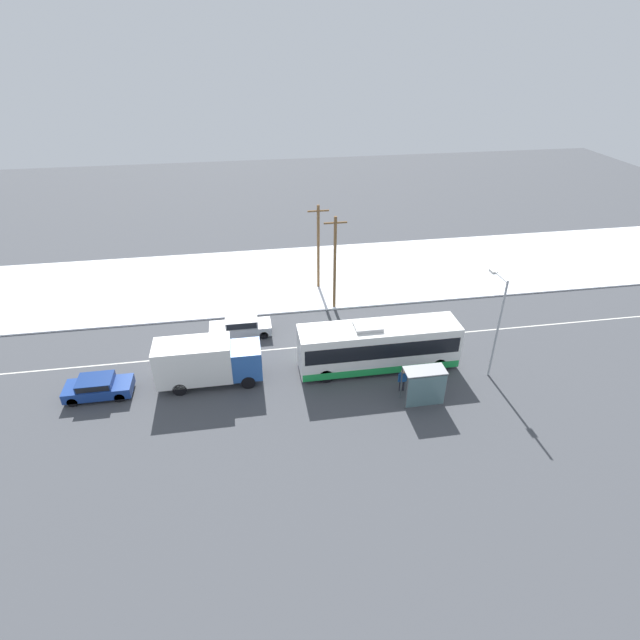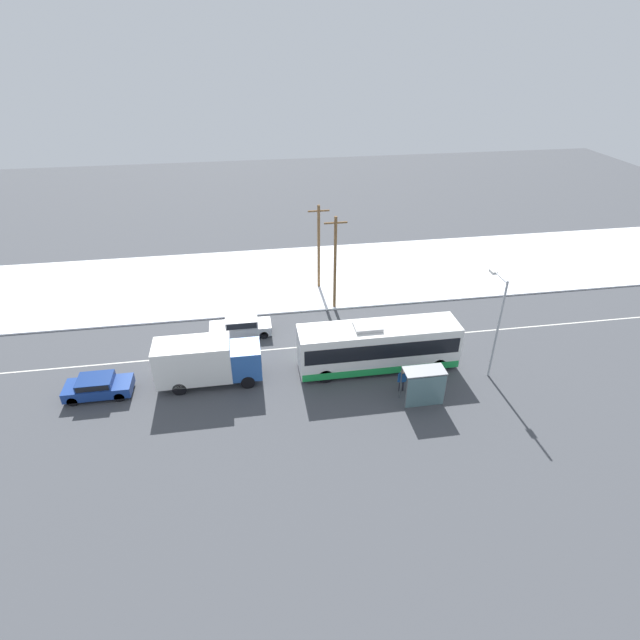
% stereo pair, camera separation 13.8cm
% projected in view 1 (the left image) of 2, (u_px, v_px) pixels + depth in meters
% --- Properties ---
extents(ground_plane, '(120.00, 120.00, 0.00)m').
position_uv_depth(ground_plane, '(339.00, 344.00, 36.86)').
color(ground_plane, '#424449').
extents(snow_lot, '(80.00, 13.52, 0.12)m').
position_uv_depth(snow_lot, '(315.00, 275.00, 46.91)').
color(snow_lot, white).
rests_on(snow_lot, ground_plane).
extents(lane_marking_center, '(60.00, 0.12, 0.00)m').
position_uv_depth(lane_marking_center, '(339.00, 344.00, 36.86)').
color(lane_marking_center, silver).
rests_on(lane_marking_center, ground_plane).
extents(city_bus, '(10.77, 2.57, 3.43)m').
position_uv_depth(city_bus, '(378.00, 346.00, 33.53)').
color(city_bus, white).
rests_on(city_bus, ground_plane).
extents(box_truck, '(6.70, 2.30, 3.11)m').
position_uv_depth(box_truck, '(206.00, 361.00, 31.99)').
color(box_truck, silver).
rests_on(box_truck, ground_plane).
extents(sedan_car, '(4.58, 1.80, 1.50)m').
position_uv_depth(sedan_car, '(241.00, 326.00, 37.48)').
color(sedan_car, '#9E9EA3').
rests_on(sedan_car, ground_plane).
extents(parked_car_near_truck, '(4.08, 1.80, 1.34)m').
position_uv_depth(parked_car_near_truck, '(98.00, 386.00, 31.28)').
color(parked_car_near_truck, navy).
rests_on(parked_car_near_truck, ground_plane).
extents(pedestrian_at_stop, '(0.59, 0.26, 1.63)m').
position_uv_depth(pedestrian_at_stop, '(403.00, 378.00, 31.61)').
color(pedestrian_at_stop, '#23232D').
rests_on(pedestrian_at_stop, ground_plane).
extents(bus_shelter, '(2.52, 1.20, 2.40)m').
position_uv_depth(bus_shelter, '(425.00, 382.00, 30.13)').
color(bus_shelter, gray).
rests_on(bus_shelter, ground_plane).
extents(streetlamp, '(0.36, 2.20, 7.05)m').
position_uv_depth(streetlamp, '(497.00, 315.00, 31.64)').
color(streetlamp, '#9EA3A8').
rests_on(streetlamp, ground_plane).
extents(utility_pole_roadside, '(1.80, 0.24, 7.87)m').
position_uv_depth(utility_pole_roadside, '(335.00, 262.00, 39.49)').
color(utility_pole_roadside, brown).
rests_on(utility_pole_roadside, ground_plane).
extents(utility_pole_snowlot, '(1.80, 0.24, 7.57)m').
position_uv_depth(utility_pole_snowlot, '(318.00, 246.00, 42.79)').
color(utility_pole_snowlot, brown).
rests_on(utility_pole_snowlot, ground_plane).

